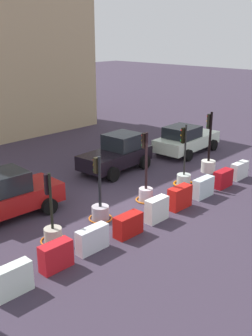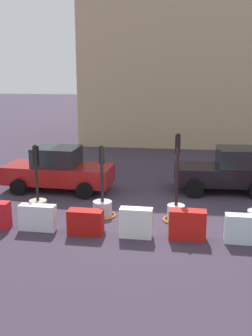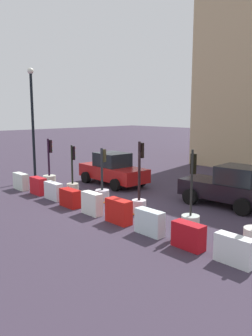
{
  "view_description": "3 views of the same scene",
  "coord_description": "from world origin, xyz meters",
  "px_view_note": "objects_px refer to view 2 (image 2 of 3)",
  "views": [
    {
      "loc": [
        -10.75,
        -9.94,
        6.75
      ],
      "look_at": [
        -0.14,
        0.05,
        1.77
      ],
      "focal_mm": 43.05,
      "sensor_mm": 36.0,
      "label": 1
    },
    {
      "loc": [
        1.27,
        -12.98,
        5.03
      ],
      "look_at": [
        -0.64,
        0.87,
        1.56
      ],
      "focal_mm": 44.32,
      "sensor_mm": 36.0,
      "label": 2
    },
    {
      "loc": [
        10.58,
        -9.59,
        4.14
      ],
      "look_at": [
        0.3,
        0.17,
        1.76
      ],
      "focal_mm": 36.49,
      "sensor_mm": 36.0,
      "label": 3
    }
  ],
  "objects_px": {
    "traffic_light_2": "(102,203)",
    "car_red_compact": "(58,170)",
    "construction_barrier_2": "(38,218)",
    "construction_barrier_6": "(244,229)",
    "traffic_light_1": "(38,202)",
    "traffic_light_3": "(176,205)",
    "construction_barrier_3": "(86,222)",
    "car_black_sedan": "(227,171)",
    "construction_barrier_5": "(187,225)",
    "construction_barrier_4": "(136,223)"
  },
  "relations": [
    {
      "from": "car_black_sedan",
      "to": "traffic_light_2",
      "type": "bearing_deg",
      "value": -142.08
    },
    {
      "from": "traffic_light_2",
      "to": "car_red_compact",
      "type": "relative_size",
      "value": 0.55
    },
    {
      "from": "car_black_sedan",
      "to": "car_red_compact",
      "type": "bearing_deg",
      "value": -173.69
    },
    {
      "from": "traffic_light_1",
      "to": "car_black_sedan",
      "type": "relative_size",
      "value": 0.61
    },
    {
      "from": "construction_barrier_4",
      "to": "car_red_compact",
      "type": "distance_m",
      "value": 5.77
    },
    {
      "from": "traffic_light_3",
      "to": "car_black_sedan",
      "type": "xyz_separation_m",
      "value": [
        1.99,
        3.61,
        0.35
      ]
    },
    {
      "from": "construction_barrier_4",
      "to": "traffic_light_2",
      "type": "bearing_deg",
      "value": 129.18
    },
    {
      "from": "construction_barrier_5",
      "to": "car_black_sedan",
      "type": "height_order",
      "value": "car_black_sedan"
    },
    {
      "from": "traffic_light_3",
      "to": "construction_barrier_4",
      "type": "bearing_deg",
      "value": -126.99
    },
    {
      "from": "traffic_light_1",
      "to": "traffic_light_3",
      "type": "height_order",
      "value": "traffic_light_3"
    },
    {
      "from": "traffic_light_3",
      "to": "construction_barrier_5",
      "type": "bearing_deg",
      "value": -76.05
    },
    {
      "from": "traffic_light_3",
      "to": "construction_barrier_4",
      "type": "distance_m",
      "value": 1.93
    },
    {
      "from": "traffic_light_2",
      "to": "construction_barrier_6",
      "type": "relative_size",
      "value": 2.25
    },
    {
      "from": "traffic_light_3",
      "to": "construction_barrier_5",
      "type": "xyz_separation_m",
      "value": [
        0.37,
        -1.48,
        -0.07
      ]
    },
    {
      "from": "construction_barrier_3",
      "to": "construction_barrier_4",
      "type": "height_order",
      "value": "construction_barrier_4"
    },
    {
      "from": "traffic_light_1",
      "to": "construction_barrier_3",
      "type": "height_order",
      "value": "traffic_light_1"
    },
    {
      "from": "construction_barrier_5",
      "to": "construction_barrier_2",
      "type": "bearing_deg",
      "value": 179.14
    },
    {
      "from": "construction_barrier_3",
      "to": "car_red_compact",
      "type": "height_order",
      "value": "car_red_compact"
    },
    {
      "from": "traffic_light_3",
      "to": "construction_barrier_2",
      "type": "distance_m",
      "value": 4.5
    },
    {
      "from": "traffic_light_1",
      "to": "construction_barrier_2",
      "type": "bearing_deg",
      "value": -70.8
    },
    {
      "from": "car_red_compact",
      "to": "construction_barrier_3",
      "type": "bearing_deg",
      "value": -63.63
    },
    {
      "from": "construction_barrier_2",
      "to": "construction_barrier_5",
      "type": "relative_size",
      "value": 1.05
    },
    {
      "from": "traffic_light_1",
      "to": "construction_barrier_6",
      "type": "height_order",
      "value": "traffic_light_1"
    },
    {
      "from": "construction_barrier_4",
      "to": "construction_barrier_6",
      "type": "relative_size",
      "value": 0.9
    },
    {
      "from": "traffic_light_1",
      "to": "construction_barrier_2",
      "type": "relative_size",
      "value": 2.12
    },
    {
      "from": "construction_barrier_5",
      "to": "construction_barrier_6",
      "type": "bearing_deg",
      "value": -1.94
    },
    {
      "from": "construction_barrier_2",
      "to": "construction_barrier_3",
      "type": "xyz_separation_m",
      "value": [
        1.56,
        -0.12,
        -0.02
      ]
    },
    {
      "from": "construction_barrier_3",
      "to": "construction_barrier_5",
      "type": "relative_size",
      "value": 0.98
    },
    {
      "from": "construction_barrier_2",
      "to": "construction_barrier_6",
      "type": "height_order",
      "value": "construction_barrier_6"
    },
    {
      "from": "traffic_light_3",
      "to": "construction_barrier_6",
      "type": "distance_m",
      "value": 2.51
    },
    {
      "from": "car_red_compact",
      "to": "car_black_sedan",
      "type": "height_order",
      "value": "car_black_sedan"
    },
    {
      "from": "construction_barrier_4",
      "to": "car_black_sedan",
      "type": "bearing_deg",
      "value": 58.56
    },
    {
      "from": "traffic_light_1",
      "to": "construction_barrier_4",
      "type": "relative_size",
      "value": 2.48
    },
    {
      "from": "traffic_light_3",
      "to": "car_black_sedan",
      "type": "distance_m",
      "value": 4.13
    },
    {
      "from": "car_black_sedan",
      "to": "traffic_light_1",
      "type": "bearing_deg",
      "value": -152.07
    },
    {
      "from": "construction_barrier_4",
      "to": "construction_barrier_6",
      "type": "height_order",
      "value": "construction_barrier_4"
    },
    {
      "from": "traffic_light_2",
      "to": "construction_barrier_3",
      "type": "relative_size",
      "value": 2.29
    },
    {
      "from": "construction_barrier_2",
      "to": "construction_barrier_5",
      "type": "distance_m",
      "value": 4.64
    },
    {
      "from": "traffic_light_3",
      "to": "construction_barrier_6",
      "type": "relative_size",
      "value": 2.67
    },
    {
      "from": "car_red_compact",
      "to": "construction_barrier_5",
      "type": "bearing_deg",
      "value": -39.5
    },
    {
      "from": "construction_barrier_2",
      "to": "car_red_compact",
      "type": "bearing_deg",
      "value": 98.18
    },
    {
      "from": "traffic_light_2",
      "to": "traffic_light_3",
      "type": "relative_size",
      "value": 0.84
    },
    {
      "from": "traffic_light_3",
      "to": "car_black_sedan",
      "type": "height_order",
      "value": "traffic_light_3"
    },
    {
      "from": "traffic_light_2",
      "to": "construction_barrier_2",
      "type": "bearing_deg",
      "value": -139.36
    },
    {
      "from": "construction_barrier_4",
      "to": "construction_barrier_5",
      "type": "xyz_separation_m",
      "value": [
        1.53,
        0.06,
        -0.0
      ]
    },
    {
      "from": "traffic_light_3",
      "to": "car_red_compact",
      "type": "bearing_deg",
      "value": 149.73
    },
    {
      "from": "traffic_light_1",
      "to": "construction_barrier_4",
      "type": "height_order",
      "value": "traffic_light_1"
    },
    {
      "from": "construction_barrier_2",
      "to": "traffic_light_2",
      "type": "bearing_deg",
      "value": 40.64
    },
    {
      "from": "traffic_light_1",
      "to": "car_red_compact",
      "type": "distance_m",
      "value": 2.86
    },
    {
      "from": "construction_barrier_6",
      "to": "car_red_compact",
      "type": "relative_size",
      "value": 0.25
    }
  ]
}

